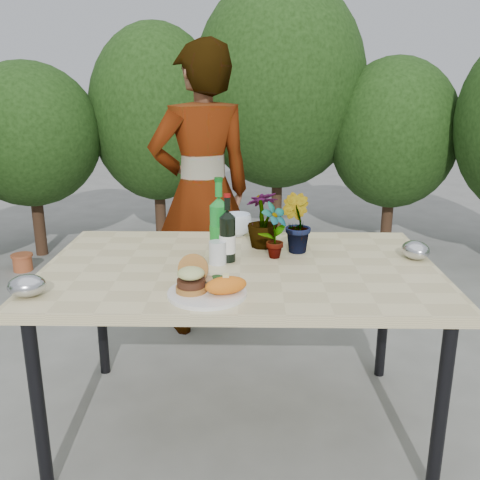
{
  "coord_description": "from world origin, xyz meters",
  "views": [
    {
      "loc": [
        0.04,
        -2.07,
        1.47
      ],
      "look_at": [
        0.0,
        -0.08,
        0.88
      ],
      "focal_mm": 40.0,
      "sensor_mm": 36.0,
      "label": 1
    }
  ],
  "objects_px": {
    "dinner_plate": "(207,293)",
    "wine_bottle": "(227,237)",
    "patio_table": "(240,278)",
    "person": "(202,193)"
  },
  "relations": [
    {
      "from": "dinner_plate",
      "to": "wine_bottle",
      "type": "xyz_separation_m",
      "value": [
        0.06,
        0.38,
        0.1
      ]
    },
    {
      "from": "patio_table",
      "to": "wine_bottle",
      "type": "relative_size",
      "value": 5.58
    },
    {
      "from": "patio_table",
      "to": "wine_bottle",
      "type": "bearing_deg",
      "value": 138.53
    },
    {
      "from": "dinner_plate",
      "to": "wine_bottle",
      "type": "height_order",
      "value": "wine_bottle"
    },
    {
      "from": "patio_table",
      "to": "dinner_plate",
      "type": "bearing_deg",
      "value": -108.75
    },
    {
      "from": "patio_table",
      "to": "person",
      "type": "distance_m",
      "value": 1.02
    },
    {
      "from": "dinner_plate",
      "to": "person",
      "type": "xyz_separation_m",
      "value": [
        -0.13,
        1.31,
        0.09
      ]
    },
    {
      "from": "dinner_plate",
      "to": "wine_bottle",
      "type": "relative_size",
      "value": 0.98
    },
    {
      "from": "wine_bottle",
      "to": "person",
      "type": "bearing_deg",
      "value": 83.09
    },
    {
      "from": "person",
      "to": "wine_bottle",
      "type": "bearing_deg",
      "value": 77.54
    }
  ]
}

